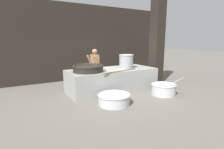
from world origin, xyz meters
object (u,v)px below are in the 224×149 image
object	(u,v)px
stock_pot	(126,61)
prep_bowl_vegetables	(164,89)
prep_bowl_meat	(114,99)
cook	(95,66)
giant_wok_near	(88,68)

from	to	relation	value
stock_pot	prep_bowl_vegetables	xyz separation A→B (m)	(0.73, -1.33, -0.91)
prep_bowl_meat	cook	bearing A→B (deg)	79.18
giant_wok_near	prep_bowl_meat	distance (m)	1.52
prep_bowl_vegetables	giant_wok_near	bearing A→B (deg)	151.21
giant_wok_near	cook	bearing A→B (deg)	56.67
giant_wok_near	stock_pot	distance (m)	1.63
prep_bowl_vegetables	prep_bowl_meat	distance (m)	2.05
giant_wok_near	stock_pot	world-z (taller)	stock_pot
stock_pot	prep_bowl_meat	size ratio (longest dim) A/B	0.59
stock_pot	prep_bowl_meat	world-z (taller)	stock_pot
cook	prep_bowl_vegetables	bearing A→B (deg)	111.49
prep_bowl_vegetables	prep_bowl_meat	bearing A→B (deg)	178.98
cook	prep_bowl_meat	bearing A→B (deg)	67.99
giant_wok_near	prep_bowl_meat	size ratio (longest dim) A/B	1.09
prep_bowl_vegetables	prep_bowl_meat	size ratio (longest dim) A/B	1.13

